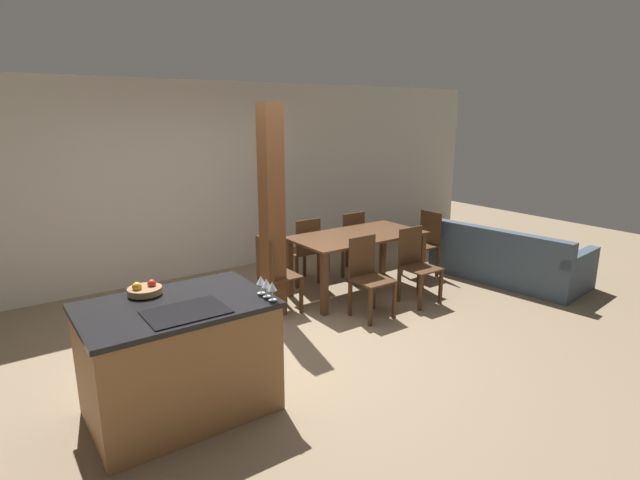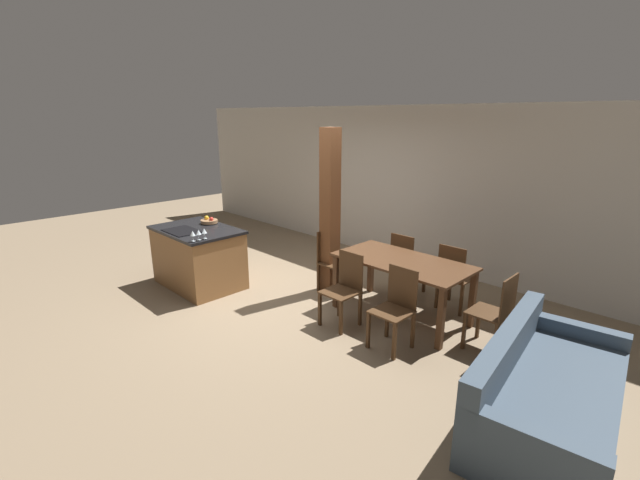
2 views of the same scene
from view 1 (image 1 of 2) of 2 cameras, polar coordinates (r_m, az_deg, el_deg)
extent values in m
plane|color=#847056|center=(5.19, -4.21, -11.63)|extent=(16.00, 16.00, 0.00)
cube|color=beige|center=(7.15, -15.62, 6.43)|extent=(11.20, 0.08, 2.70)
cube|color=olive|center=(4.07, -15.76, -13.14)|extent=(1.33, 0.88, 0.86)
cube|color=black|center=(3.89, -16.21, -7.21)|extent=(1.37, 0.92, 0.04)
cube|color=black|center=(3.68, -15.07, -7.94)|extent=(0.56, 0.40, 0.01)
cylinder|color=#99704C|center=(4.11, -19.39, -5.48)|extent=(0.26, 0.26, 0.05)
sphere|color=red|center=(4.11, -18.68, -4.74)|extent=(0.07, 0.07, 0.07)
sphere|color=gold|center=(4.07, -20.19, -5.03)|extent=(0.07, 0.07, 0.07)
cylinder|color=silver|center=(3.77, -5.45, -6.81)|extent=(0.06, 0.06, 0.00)
cylinder|color=silver|center=(3.76, -5.47, -6.27)|extent=(0.01, 0.01, 0.07)
cone|color=silver|center=(3.74, -5.49, -5.27)|extent=(0.07, 0.07, 0.07)
cylinder|color=silver|center=(3.85, -6.11, -6.42)|extent=(0.06, 0.06, 0.00)
cylinder|color=silver|center=(3.83, -6.12, -5.89)|extent=(0.01, 0.01, 0.07)
cone|color=silver|center=(3.81, -6.15, -4.91)|extent=(0.07, 0.07, 0.07)
cylinder|color=silver|center=(3.92, -6.73, -6.05)|extent=(0.06, 0.06, 0.00)
cylinder|color=silver|center=(3.90, -6.75, -5.52)|extent=(0.01, 0.01, 0.07)
cone|color=silver|center=(3.88, -6.78, -4.55)|extent=(0.07, 0.07, 0.07)
cube|color=#51331E|center=(6.34, 4.32, 0.52)|extent=(1.71, 0.88, 0.03)
cube|color=#51331E|center=(5.71, 0.50, -5.09)|extent=(0.07, 0.07, 0.74)
cube|color=#51331E|center=(6.71, 11.52, -2.39)|extent=(0.07, 0.07, 0.74)
cube|color=#51331E|center=(6.30, -3.50, -3.23)|extent=(0.07, 0.07, 0.74)
cube|color=#51331E|center=(7.22, 7.21, -1.01)|extent=(0.07, 0.07, 0.74)
cube|color=#472D19|center=(5.65, 6.02, -4.60)|extent=(0.40, 0.40, 0.02)
cube|color=#472D19|center=(5.72, 4.83, -1.81)|extent=(0.38, 0.02, 0.46)
cube|color=#472D19|center=(5.50, 5.79, -7.67)|extent=(0.04, 0.04, 0.43)
cube|color=#472D19|center=(5.72, 8.48, -6.86)|extent=(0.04, 0.04, 0.43)
cube|color=#472D19|center=(5.75, 3.46, -6.61)|extent=(0.04, 0.04, 0.43)
cube|color=#472D19|center=(5.97, 6.13, -5.88)|extent=(0.04, 0.04, 0.43)
cube|color=#472D19|center=(6.17, 11.42, -3.18)|extent=(0.40, 0.40, 0.02)
cube|color=#472D19|center=(6.23, 10.27, -0.65)|extent=(0.38, 0.02, 0.46)
cube|color=#472D19|center=(6.00, 11.37, -5.96)|extent=(0.04, 0.04, 0.43)
cube|color=#472D19|center=(6.25, 13.62, -5.25)|extent=(0.04, 0.04, 0.43)
cube|color=#472D19|center=(6.23, 9.01, -5.08)|extent=(0.04, 0.04, 0.43)
cube|color=#472D19|center=(6.47, 11.27, -4.44)|extent=(0.04, 0.04, 0.43)
cube|color=#472D19|center=(6.78, -2.23, -1.29)|extent=(0.40, 0.40, 0.02)
cube|color=#472D19|center=(6.57, -1.34, 0.37)|extent=(0.38, 0.02, 0.46)
cube|color=#472D19|center=(7.08, -1.80, -2.52)|extent=(0.04, 0.04, 0.43)
cube|color=#472D19|center=(6.90, -4.25, -3.01)|extent=(0.04, 0.04, 0.43)
cube|color=#472D19|center=(6.80, -0.14, -3.23)|extent=(0.04, 0.04, 0.43)
cube|color=#472D19|center=(6.61, -2.66, -3.76)|extent=(0.04, 0.04, 0.43)
cube|color=#472D19|center=(7.21, 2.89, -0.34)|extent=(0.40, 0.40, 0.02)
cube|color=#472D19|center=(7.01, 3.87, 1.25)|extent=(0.38, 0.02, 0.46)
cube|color=#472D19|center=(7.51, 3.10, -1.53)|extent=(0.04, 0.04, 0.43)
cube|color=#472D19|center=(7.31, 0.92, -1.97)|extent=(0.04, 0.04, 0.43)
cube|color=#472D19|center=(7.25, 4.83, -2.15)|extent=(0.04, 0.04, 0.43)
cube|color=#472D19|center=(7.04, 2.62, -2.63)|extent=(0.04, 0.04, 0.43)
cube|color=#472D19|center=(5.79, -4.61, -4.10)|extent=(0.40, 0.40, 0.02)
cube|color=#472D19|center=(5.63, -6.32, -2.11)|extent=(0.02, 0.38, 0.46)
cube|color=#472D19|center=(5.81, -2.16, -6.36)|extent=(0.04, 0.04, 0.43)
cube|color=#472D19|center=(6.09, -3.99, -5.39)|extent=(0.04, 0.04, 0.43)
cube|color=#472D19|center=(5.64, -5.19, -7.07)|extent=(0.04, 0.04, 0.43)
cube|color=#472D19|center=(5.93, -6.93, -6.03)|extent=(0.04, 0.04, 0.43)
cube|color=#472D19|center=(7.19, 11.39, -0.65)|extent=(0.40, 0.40, 0.02)
cube|color=#472D19|center=(7.27, 12.51, 1.41)|extent=(0.02, 0.38, 0.46)
cube|color=#472D19|center=(7.25, 9.32, -2.30)|extent=(0.04, 0.04, 0.43)
cube|color=#472D19|center=(7.01, 11.34, -2.96)|extent=(0.04, 0.04, 0.43)
cube|color=#472D19|center=(7.49, 11.26, -1.83)|extent=(0.04, 0.04, 0.43)
cube|color=#472D19|center=(7.27, 13.27, -2.46)|extent=(0.04, 0.04, 0.43)
cube|color=#3D4C5B|center=(7.48, 20.70, -2.55)|extent=(1.19, 2.11, 0.43)
cube|color=#3D4C5B|center=(7.04, 19.52, -0.21)|extent=(0.42, 2.01, 0.34)
cube|color=#3D4C5B|center=(7.12, 27.42, -3.51)|extent=(0.95, 0.26, 0.57)
cube|color=#3D4C5B|center=(7.89, 14.74, -0.68)|extent=(0.95, 0.26, 0.57)
cube|color=brown|center=(5.53, -5.52, 3.01)|extent=(0.22, 0.22, 2.38)
camera|label=2|loc=(6.83, 52.76, 11.06)|focal=24.00mm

